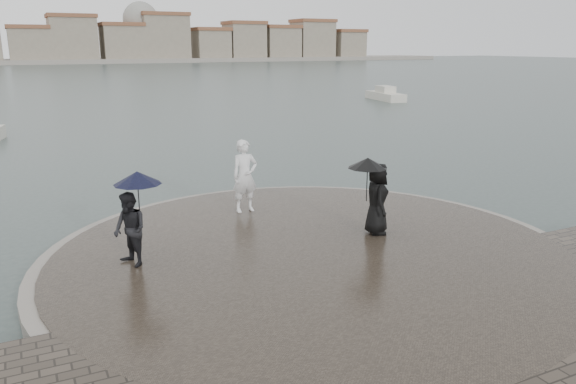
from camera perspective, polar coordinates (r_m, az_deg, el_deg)
ground at (r=10.63m, az=11.79°, el=-13.59°), size 400.00×400.00×0.00m
kerb_ring at (r=13.22m, az=2.50°, el=-6.71°), size 12.50×12.50×0.32m
quay_tip at (r=13.21m, az=2.50°, el=-6.63°), size 11.90×11.90×0.36m
statue at (r=15.92m, az=-4.40°, el=1.63°), size 0.77×0.52×2.06m
visitor_left at (r=12.40m, az=-15.58°, el=-2.31°), size 1.19×1.09×2.04m
visitor_right at (r=14.12m, az=8.83°, el=0.09°), size 1.18×1.11×1.95m
far_skyline at (r=167.99m, az=-27.02°, el=13.39°), size 260.00×20.00×37.00m
boats at (r=41.75m, az=-6.40°, el=8.30°), size 38.74×12.88×1.50m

